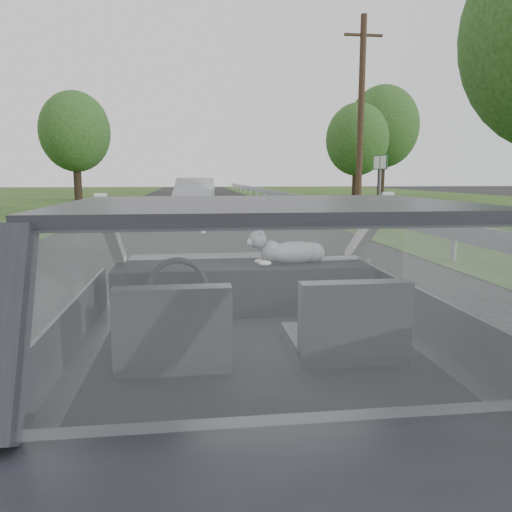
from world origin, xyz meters
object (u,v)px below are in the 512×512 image
object	(u,v)px
subject_car	(255,337)
other_car	(195,196)
cat	(294,251)
highway_sign	(380,185)
utility_pole	(361,116)

from	to	relation	value
subject_car	other_car	bearing A→B (deg)	90.49
cat	other_car	bearing A→B (deg)	79.41
cat	highway_sign	world-z (taller)	highway_sign
highway_sign	utility_pole	size ratio (longest dim) A/B	0.30
highway_sign	utility_pole	world-z (taller)	utility_pole
subject_car	utility_pole	xyz separation A→B (m)	(6.66, 17.94, 3.24)
other_car	cat	bearing A→B (deg)	-85.13
highway_sign	utility_pole	distance (m)	3.08
other_car	utility_pole	size ratio (longest dim) A/B	0.56
subject_car	highway_sign	bearing A→B (deg)	66.94
subject_car	utility_pole	distance (m)	19.41
other_car	subject_car	bearing A→B (deg)	-86.19
cat	other_car	world-z (taller)	other_car
cat	highway_sign	size ratio (longest dim) A/B	0.23
cat	utility_pole	bearing A→B (deg)	57.79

